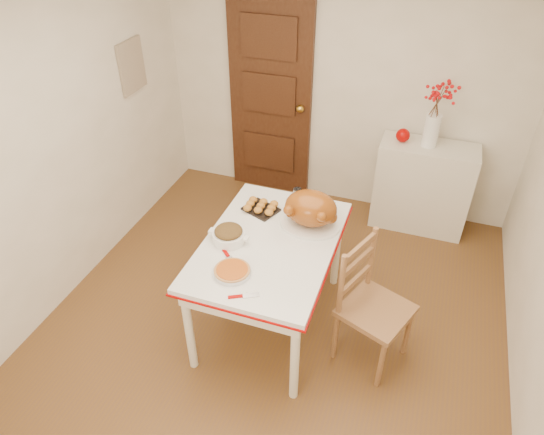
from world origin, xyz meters
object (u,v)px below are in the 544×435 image
(chair_oak, at_px, (376,308))
(pumpkin_pie, at_px, (232,271))
(sideboard, at_px, (422,187))
(turkey_platter, at_px, (311,210))
(kitchen_table, at_px, (270,283))

(chair_oak, height_order, pumpkin_pie, chair_oak)
(sideboard, height_order, pumpkin_pie, sideboard)
(turkey_platter, bearing_deg, pumpkin_pie, -99.75)
(sideboard, xyz_separation_m, kitchen_table, (-0.95, -1.69, -0.04))
(turkey_platter, bearing_deg, chair_oak, -13.90)
(sideboard, distance_m, turkey_platter, 1.67)
(sideboard, distance_m, chair_oak, 1.78)
(kitchen_table, relative_size, pumpkin_pie, 5.44)
(kitchen_table, xyz_separation_m, chair_oak, (0.80, -0.08, 0.09))
(kitchen_table, bearing_deg, sideboard, 60.59)
(sideboard, bearing_deg, turkey_platter, -117.59)
(sideboard, xyz_separation_m, pumpkin_pie, (-1.08, -2.08, 0.39))
(pumpkin_pie, bearing_deg, turkey_platter, 63.12)
(sideboard, xyz_separation_m, chair_oak, (-0.15, -1.77, 0.05))
(sideboard, distance_m, kitchen_table, 1.94)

